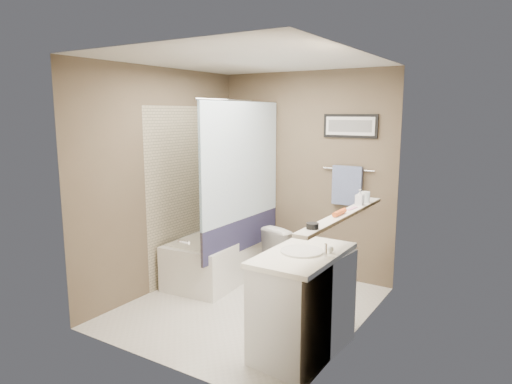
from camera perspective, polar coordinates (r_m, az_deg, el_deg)
The scene contains 32 objects.
ground at distance 4.73m, azimuth -0.99°, elevation -14.14°, with size 2.50×2.50×0.00m, color silver.
ceiling at distance 4.34m, azimuth -1.09°, elevation 15.90°, with size 2.20×2.50×0.04m, color silver.
wall_back at distance 5.44m, azimuth 6.05°, elevation 2.17°, with size 2.20×0.04×2.40m, color brown.
wall_front at distance 3.43m, azimuth -12.32°, elevation -2.53°, with size 2.20×0.04×2.40m, color brown.
wall_left at distance 5.04m, azimuth -11.38°, elevation 1.43°, with size 0.04×2.50×2.40m, color brown.
wall_right at distance 3.90m, azimuth 12.36°, elevation -1.04°, with size 0.04×2.50×2.40m, color brown.
tile_surround at distance 5.45m, azimuth -7.80°, elevation 0.03°, with size 0.02×1.55×2.00m, color #B6A98A.
curtain_rod at distance 4.96m, azimuth -1.81°, elevation 11.33°, with size 0.02×0.02×1.55m, color silver.
curtain_upper at distance 4.98m, azimuth -1.77°, elevation 3.84°, with size 0.03×1.45×1.28m, color white.
curtain_lower at distance 5.14m, azimuth -1.72°, elevation -5.30°, with size 0.03×1.45×0.36m, color #29284B.
mirror at distance 3.71m, azimuth 11.96°, elevation 4.96°, with size 0.02×1.60×1.00m, color silver.
shelf at distance 3.80m, azimuth 10.90°, elevation -2.82°, with size 0.12×1.60×0.03m, color silver.
towel_bar at distance 5.20m, azimuth 11.46°, elevation 2.79°, with size 0.02×0.02×0.60m, color silver.
towel at distance 5.20m, azimuth 11.31°, elevation 0.80°, with size 0.34×0.05×0.44m, color #8EA1CE.
art_frame at distance 5.18m, azimuth 11.71°, elevation 8.08°, with size 0.62×0.03×0.26m, color black.
art_mat at distance 5.16m, azimuth 11.65°, elevation 8.08°, with size 0.56×0.00×0.20m, color white.
art_image at distance 5.16m, azimuth 11.64°, elevation 8.08°, with size 0.50×0.00×0.13m, color #595959.
door at distance 3.13m, azimuth -5.04°, elevation -7.36°, with size 0.80×0.02×2.00m, color silver.
door_handle at distance 3.36m, azimuth -9.02°, elevation -6.19°, with size 0.02×0.02×0.10m, color silver.
bathtub at distance 5.49m, azimuth -4.27°, elevation -7.91°, with size 0.70×1.50×0.50m, color white.
tub_rim at distance 5.42m, azimuth -4.31°, elevation -5.39°, with size 0.56×1.36×0.02m, color white.
toilet at distance 5.32m, azimuth 4.56°, elevation -7.57°, with size 0.37×0.65×0.66m, color white.
vanity at distance 3.79m, azimuth 5.92°, elevation -13.89°, with size 0.50×0.90×0.80m, color white.
countertop at distance 3.65m, azimuth 5.90°, elevation -7.81°, with size 0.54×0.96×0.04m, color white.
sink_basin at distance 3.64m, azimuth 5.76°, elevation -7.36°, with size 0.34×0.34×0.01m, color silver.
faucet_spout at distance 3.55m, azimuth 8.69°, elevation -7.18°, with size 0.02×0.02×0.10m, color silver.
faucet_knob at distance 3.64m, azimuth 9.31°, elevation -7.07°, with size 0.05×0.05×0.05m, color white.
candle_bowl_near at distance 3.26m, azimuth 7.08°, elevation -4.23°, with size 0.09×0.09×0.04m, color black.
hair_brush_front at distance 3.71m, azimuth 10.40°, elevation -2.54°, with size 0.04×0.04×0.22m, color #D5541E.
pink_comb at distance 3.98m, azimuth 11.93°, elevation -2.02°, with size 0.03×0.16×0.01m, color pink.
glass_jar at distance 4.28m, azimuth 13.52°, elevation -0.61°, with size 0.08×0.08×0.10m, color white.
soap_bottle at distance 4.14m, azimuth 12.85°, elevation -0.64°, with size 0.06×0.07×0.14m, color #999999.
Camera 1 is at (2.36, -3.62, 1.92)m, focal length 32.00 mm.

